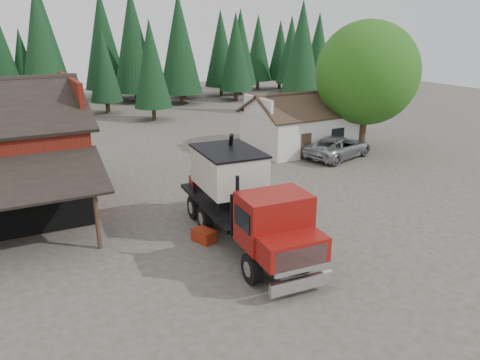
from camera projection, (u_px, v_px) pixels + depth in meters
name	position (u px, v px, depth m)	size (l,w,h in m)	color
ground	(229.00, 241.00, 22.26)	(120.00, 120.00, 0.00)	#474238
farmhouse	(300.00, 128.00, 38.38)	(8.60, 6.42, 4.65)	silver
deciduous_tree	(367.00, 77.00, 36.27)	(8.00, 8.00, 10.20)	#382619
conifer_backdrop	(77.00, 108.00, 57.50)	(76.00, 16.00, 16.00)	black
near_pine_b	(151.00, 64.00, 48.21)	(3.96, 3.96, 10.40)	#382619
near_pine_c	(302.00, 52.00, 51.61)	(4.84, 4.84, 12.40)	#382619
near_pine_d	(41.00, 49.00, 46.67)	(5.28, 5.28, 13.40)	#382619
feed_truck	(244.00, 198.00, 21.47)	(3.48, 10.64, 4.73)	black
silver_car	(339.00, 147.00, 35.87)	(2.79, 6.05, 1.68)	#A4A6AC
equip_box	(204.00, 236.00, 22.13)	(0.70, 1.10, 0.60)	maroon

